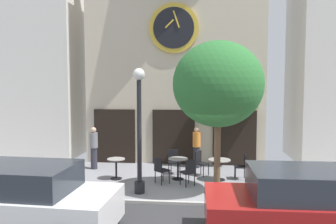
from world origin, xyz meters
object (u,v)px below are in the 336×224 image
object	(u,v)px
cafe_chair_corner	(243,164)
pedestrian_orange	(197,146)
parked_car_white	(20,200)
street_tree	(218,84)
cafe_table_rightmost	(178,165)
cafe_chair_near_lamp	(200,161)
parked_car_red	(308,206)
cafe_chair_right_end	(160,168)
cafe_chair_near_tree	(174,160)
cafe_table_center_right	(219,165)
street_lamp	(139,130)
cafe_table_near_curb	(116,165)
cafe_chair_facing_street	(189,170)
pedestrian_grey	(94,147)

from	to	relation	value
cafe_chair_corner	pedestrian_orange	world-z (taller)	pedestrian_orange
parked_car_white	pedestrian_orange	bearing A→B (deg)	59.01
street_tree	cafe_table_rightmost	distance (m)	3.43
cafe_chair_near_lamp	parked_car_red	distance (m)	5.53
cafe_chair_right_end	pedestrian_orange	world-z (taller)	pedestrian_orange
cafe_chair_near_tree	cafe_table_center_right	bearing A→B (deg)	-23.51
street_lamp	cafe_chair_near_tree	world-z (taller)	street_lamp
cafe_table_near_curb	cafe_chair_corner	distance (m)	4.46
street_lamp	street_tree	distance (m)	2.74
street_tree	cafe_table_rightmost	xyz separation A→B (m)	(-1.29, 1.50, -2.81)
pedestrian_orange	cafe_table_center_right	bearing A→B (deg)	-64.76
cafe_table_rightmost	parked_car_red	bearing A→B (deg)	-55.48
cafe_chair_near_lamp	cafe_chair_right_end	world-z (taller)	same
cafe_table_rightmost	cafe_chair_facing_street	size ratio (longest dim) A/B	0.83
cafe_table_center_right	cafe_table_near_curb	bearing A→B (deg)	-176.58
pedestrian_orange	cafe_chair_near_lamp	bearing A→B (deg)	-82.53
cafe_chair_near_tree	parked_car_white	bearing A→B (deg)	-119.09
cafe_chair_right_end	parked_car_red	distance (m)	5.26
cafe_chair_near_tree	pedestrian_grey	distance (m)	3.26
cafe_table_center_right	parked_car_white	world-z (taller)	parked_car_white
cafe_chair_near_lamp	street_tree	bearing A→B (deg)	-76.53
cafe_chair_near_tree	cafe_chair_right_end	xyz separation A→B (m)	(-0.34, -1.36, 0.00)
cafe_chair_right_end	pedestrian_grey	xyz separation A→B (m)	(-2.87, 1.76, 0.33)
street_tree	cafe_table_near_curb	xyz separation A→B (m)	(-3.46, 1.31, -2.85)
cafe_chair_facing_street	pedestrian_orange	distance (m)	2.58
street_tree	cafe_table_center_right	bearing A→B (deg)	84.03
cafe_table_near_curb	pedestrian_grey	bearing A→B (deg)	132.94
cafe_table_near_curb	parked_car_white	world-z (taller)	parked_car_white
cafe_table_rightmost	parked_car_white	size ratio (longest dim) A/B	0.17
parked_car_red	cafe_chair_near_tree	bearing A→B (deg)	122.14
cafe_chair_right_end	cafe_chair_near_lamp	bearing A→B (deg)	42.17
cafe_chair_near_lamp	street_lamp	bearing A→B (deg)	-129.80
cafe_chair_corner	pedestrian_orange	size ratio (longest dim) A/B	0.54
street_tree	cafe_table_near_curb	bearing A→B (deg)	159.26
cafe_chair_facing_street	cafe_chair_near_lamp	distance (m)	1.44
cafe_table_near_curb	cafe_chair_near_lamp	bearing A→B (deg)	14.97
street_tree	cafe_chair_near_tree	world-z (taller)	street_tree
parked_car_white	parked_car_red	size ratio (longest dim) A/B	1.01
street_tree	cafe_chair_facing_street	distance (m)	3.02
cafe_chair_facing_street	parked_car_red	size ratio (longest dim) A/B	0.21
cafe_chair_facing_street	parked_car_red	world-z (taller)	parked_car_red
street_lamp	cafe_chair_right_end	world-z (taller)	street_lamp
cafe_chair_facing_street	pedestrian_grey	size ratio (longest dim) A/B	0.54
cafe_chair_near_tree	cafe_chair_corner	xyz separation A→B (m)	(2.48, -0.53, 0.00)
cafe_table_near_curb	cafe_chair_right_end	bearing A→B (deg)	-14.47
pedestrian_grey	cafe_chair_right_end	bearing A→B (deg)	-31.51
cafe_table_rightmost	cafe_chair_facing_street	distance (m)	0.88
parked_car_red	pedestrian_grey	bearing A→B (deg)	139.20
cafe_table_rightmost	pedestrian_grey	world-z (taller)	pedestrian_grey
cafe_table_near_curb	pedestrian_grey	xyz separation A→B (m)	(-1.25, 1.34, 0.37)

